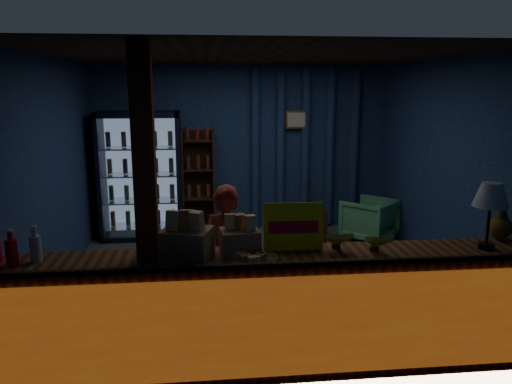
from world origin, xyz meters
TOP-DOWN VIEW (x-y plane):
  - ground at (0.00, 0.00)m, footprint 4.60×4.60m
  - room_walls at (0.00, 0.00)m, footprint 4.60×4.60m
  - counter at (0.00, -1.91)m, footprint 4.40×0.57m
  - support_post at (-1.05, -1.90)m, footprint 0.16×0.16m
  - beverage_cooler at (-1.55, 1.92)m, footprint 1.20×0.62m
  - bottle_shelf at (-0.70, 2.06)m, footprint 0.50×0.28m
  - curtain_folds at (1.00, 2.14)m, footprint 1.74×0.14m
  - framed_picture at (0.85, 2.10)m, footprint 0.36×0.04m
  - shopkeeper at (-0.42, -1.26)m, footprint 0.60×0.50m
  - green_chair at (1.83, 1.35)m, footprint 0.96×0.96m
  - side_table at (0.89, 1.40)m, footprint 0.55×0.42m
  - yellow_sign at (0.10, -1.77)m, footprint 0.49×0.11m
  - soda_bottles at (-2.05, -1.87)m, footprint 0.38×0.17m
  - snack_box_left at (-0.76, -1.89)m, footprint 0.44×0.40m
  - snack_box_centre at (-0.34, -1.82)m, footprint 0.33×0.28m
  - pastry_tray at (-0.25, -1.98)m, footprint 0.41×0.41m
  - banana_bunches at (0.61, -1.87)m, footprint 0.56×0.32m
  - table_lamp at (1.70, -1.92)m, footprint 0.28×0.28m
  - pineapple at (1.95, -1.70)m, footprint 0.20×0.20m

SIDE VIEW (x-z plane):
  - ground at x=0.00m, z-range 0.00..0.00m
  - side_table at x=0.89m, z-range -0.04..0.53m
  - green_chair at x=1.83m, z-range 0.00..0.63m
  - counter at x=0.00m, z-range -0.02..0.97m
  - shopkeeper at x=-0.42m, z-range 0.00..1.40m
  - bottle_shelf at x=-0.70m, z-range -0.01..1.59m
  - beverage_cooler at x=-1.55m, z-range -0.02..1.88m
  - pastry_tray at x=-0.25m, z-range 0.94..1.01m
  - banana_bunches at x=0.61m, z-range 0.95..1.14m
  - snack_box_centre at x=-0.34m, z-range 0.90..1.23m
  - soda_bottles at x=-2.05m, z-range 0.92..1.21m
  - snack_box_left at x=-0.76m, z-range 0.89..1.28m
  - pineapple at x=1.95m, z-range 0.92..1.27m
  - yellow_sign at x=0.10m, z-range 0.95..1.34m
  - support_post at x=-1.05m, z-range 0.00..2.60m
  - curtain_folds at x=1.00m, z-range 0.05..2.55m
  - table_lamp at x=1.70m, z-range 1.11..1.66m
  - room_walls at x=0.00m, z-range -0.73..3.87m
  - framed_picture at x=0.85m, z-range 1.61..1.89m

